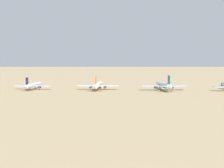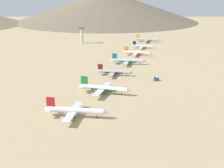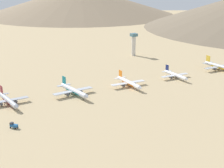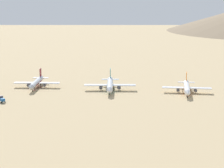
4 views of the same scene
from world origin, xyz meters
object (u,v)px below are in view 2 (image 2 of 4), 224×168
parked_jet_1 (104,88)px  control_tower (82,34)px  parked_jet_3 (128,61)px  parked_jet_5 (143,46)px  parked_jet_0 (75,111)px  parked_jet_6 (147,40)px  service_truck (156,79)px  parked_jet_2 (114,72)px  parked_jet_4 (137,53)px

parked_jet_1 → control_tower: size_ratio=1.83×
parked_jet_3 → control_tower: 166.75m
parked_jet_3 → parked_jet_5: parked_jet_3 is taller
parked_jet_3 → parked_jet_5: size_ratio=1.20×
parked_jet_5 → control_tower: bearing=168.6°
parked_jet_0 → parked_jet_6: parked_jet_0 is taller
parked_jet_3 → parked_jet_6: parked_jet_3 is taller
parked_jet_1 → parked_jet_6: parked_jet_1 is taller
parked_jet_1 → parked_jet_3: bearing=91.3°
parked_jet_0 → service_truck: 115.86m
control_tower → parked_jet_0: bearing=-70.8°
parked_jet_5 → parked_jet_1: bearing=-89.7°
parked_jet_1 → parked_jet_6: bearing=90.7°
parked_jet_1 → service_truck: bearing=51.8°
parked_jet_1 → parked_jet_5: parked_jet_1 is taller
parked_jet_3 → parked_jet_2: bearing=-93.9°
parked_jet_2 → control_tower: size_ratio=1.49×
parked_jet_2 → parked_jet_4: parked_jet_4 is taller
parked_jet_2 → parked_jet_4: 106.53m
parked_jet_3 → service_truck: bearing=-55.6°
parked_jet_4 → control_tower: bearing=145.3°
parked_jet_2 → service_truck: parked_jet_2 is taller
parked_jet_6 → parked_jet_0: bearing=-90.4°
parked_jet_0 → parked_jet_5: size_ratio=1.32×
parked_jet_1 → parked_jet_2: size_ratio=1.22×
parked_jet_5 → control_tower: size_ratio=1.36×
parked_jet_0 → service_truck: (45.93, 106.33, -2.69)m
parked_jet_1 → parked_jet_4: size_ratio=1.21×
parked_jet_1 → parked_jet_0: bearing=-95.9°
parked_jet_0 → control_tower: size_ratio=1.80×
parked_jet_0 → parked_jet_4: size_ratio=1.20×
parked_jet_1 → parked_jet_2: 60.14m
parked_jet_0 → parked_jet_5: parked_jet_0 is taller
parked_jet_6 → service_truck: bearing=-79.1°
control_tower → parked_jet_2: bearing=-60.4°
parked_jet_5 → control_tower: control_tower is taller
parked_jet_4 → parked_jet_5: bearing=90.6°
parked_jet_2 → parked_jet_3: bearing=86.1°
parked_jet_3 → service_truck: size_ratio=7.95×
parked_jet_4 → parked_jet_6: size_ratio=0.93×
parked_jet_0 → parked_jet_4: parked_jet_0 is taller
parked_jet_6 → service_truck: 232.41m
parked_jet_5 → parked_jet_6: bearing=92.3°
parked_jet_4 → parked_jet_0: bearing=-91.3°
parked_jet_0 → service_truck: bearing=66.6°
parked_jet_3 → parked_jet_6: (-1.10, 165.83, -0.05)m
control_tower → service_truck: bearing=-51.9°
parked_jet_1 → parked_jet_5: bearing=90.3°
parked_jet_1 → parked_jet_6: size_ratio=1.13×
parked_jet_0 → parked_jet_2: bearing=90.2°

